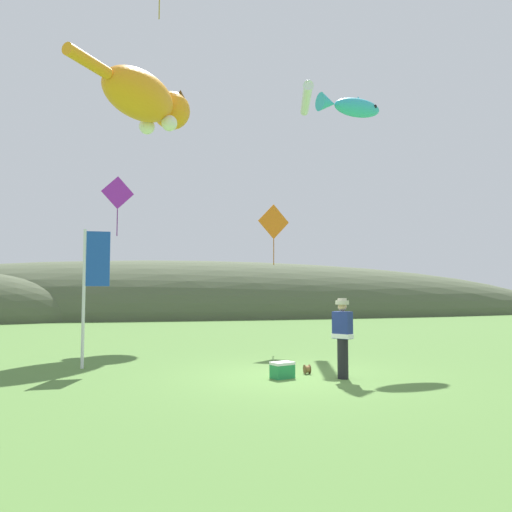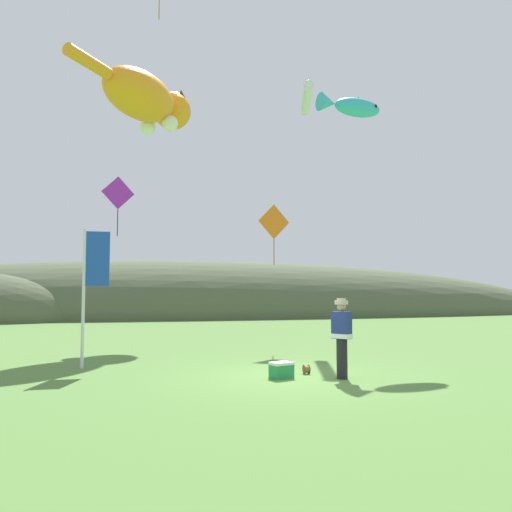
{
  "view_description": "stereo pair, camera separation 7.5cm",
  "coord_description": "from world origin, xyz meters",
  "px_view_note": "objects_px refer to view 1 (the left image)",
  "views": [
    {
      "loc": [
        -3.41,
        -10.95,
        1.96
      ],
      "look_at": [
        0.0,
        4.0,
        3.01
      ],
      "focal_mm": 35.0,
      "sensor_mm": 36.0,
      "label": 1
    },
    {
      "loc": [
        -3.34,
        -10.96,
        1.96
      ],
      "look_at": [
        0.0,
        4.0,
        3.01
      ],
      "focal_mm": 35.0,
      "sensor_mm": 36.0,
      "label": 2
    }
  ],
  "objects_px": {
    "kite_spool": "(307,369)",
    "kite_tube_streamer": "(306,99)",
    "kite_giant_cat": "(147,100)",
    "kite_diamond_orange": "(274,222)",
    "kite_fish_windsock": "(351,107)",
    "picnic_cooler": "(282,370)",
    "kite_diamond_violet": "(118,193)",
    "festival_attendant": "(343,335)",
    "festival_banner_pole": "(91,277)"
  },
  "relations": [
    {
      "from": "festival_banner_pole",
      "to": "kite_tube_streamer",
      "type": "distance_m",
      "value": 12.44
    },
    {
      "from": "festival_attendant",
      "to": "kite_giant_cat",
      "type": "bearing_deg",
      "value": 112.33
    },
    {
      "from": "festival_attendant",
      "to": "kite_diamond_orange",
      "type": "relative_size",
      "value": 0.84
    },
    {
      "from": "kite_spool",
      "to": "kite_diamond_violet",
      "type": "xyz_separation_m",
      "value": [
        -4.64,
        5.8,
        5.07
      ]
    },
    {
      "from": "kite_giant_cat",
      "to": "kite_tube_streamer",
      "type": "bearing_deg",
      "value": -14.45
    },
    {
      "from": "kite_spool",
      "to": "picnic_cooler",
      "type": "distance_m",
      "value": 0.84
    },
    {
      "from": "kite_giant_cat",
      "to": "kite_tube_streamer",
      "type": "distance_m",
      "value": 6.69
    },
    {
      "from": "kite_giant_cat",
      "to": "kite_fish_windsock",
      "type": "height_order",
      "value": "kite_giant_cat"
    },
    {
      "from": "kite_diamond_violet",
      "to": "kite_diamond_orange",
      "type": "height_order",
      "value": "kite_diamond_violet"
    },
    {
      "from": "kite_tube_streamer",
      "to": "kite_diamond_orange",
      "type": "xyz_separation_m",
      "value": [
        -2.11,
        -2.59,
        -5.58
      ]
    },
    {
      "from": "festival_banner_pole",
      "to": "kite_diamond_violet",
      "type": "bearing_deg",
      "value": 83.63
    },
    {
      "from": "picnic_cooler",
      "to": "festival_banner_pole",
      "type": "bearing_deg",
      "value": 150.63
    },
    {
      "from": "festival_attendant",
      "to": "kite_spool",
      "type": "distance_m",
      "value": 1.29
    },
    {
      "from": "kite_spool",
      "to": "kite_diamond_violet",
      "type": "bearing_deg",
      "value": 128.63
    },
    {
      "from": "kite_spool",
      "to": "festival_banner_pole",
      "type": "bearing_deg",
      "value": 158.28
    },
    {
      "from": "kite_giant_cat",
      "to": "kite_tube_streamer",
      "type": "xyz_separation_m",
      "value": [
        6.48,
        -1.67,
        -0.03
      ]
    },
    {
      "from": "picnic_cooler",
      "to": "kite_diamond_violet",
      "type": "distance_m",
      "value": 8.9
    },
    {
      "from": "kite_spool",
      "to": "kite_tube_streamer",
      "type": "xyz_separation_m",
      "value": [
        2.75,
        8.01,
        9.79
      ]
    },
    {
      "from": "kite_fish_windsock",
      "to": "kite_tube_streamer",
      "type": "height_order",
      "value": "kite_tube_streamer"
    },
    {
      "from": "festival_attendant",
      "to": "kite_giant_cat",
      "type": "height_order",
      "value": "kite_giant_cat"
    },
    {
      "from": "picnic_cooler",
      "to": "kite_diamond_violet",
      "type": "height_order",
      "value": "kite_diamond_violet"
    },
    {
      "from": "festival_attendant",
      "to": "kite_tube_streamer",
      "type": "height_order",
      "value": "kite_tube_streamer"
    },
    {
      "from": "kite_diamond_orange",
      "to": "kite_fish_windsock",
      "type": "bearing_deg",
      "value": -26.99
    },
    {
      "from": "kite_spool",
      "to": "kite_diamond_violet",
      "type": "height_order",
      "value": "kite_diamond_violet"
    },
    {
      "from": "festival_banner_pole",
      "to": "kite_giant_cat",
      "type": "distance_m",
      "value": 10.9
    },
    {
      "from": "kite_tube_streamer",
      "to": "kite_diamond_orange",
      "type": "bearing_deg",
      "value": -129.14
    },
    {
      "from": "kite_diamond_violet",
      "to": "kite_giant_cat",
      "type": "bearing_deg",
      "value": 76.79
    },
    {
      "from": "kite_fish_windsock",
      "to": "kite_diamond_orange",
      "type": "bearing_deg",
      "value": 153.01
    },
    {
      "from": "picnic_cooler",
      "to": "kite_tube_streamer",
      "type": "relative_size",
      "value": 0.2
    },
    {
      "from": "festival_attendant",
      "to": "kite_diamond_violet",
      "type": "distance_m",
      "value": 9.4
    },
    {
      "from": "kite_spool",
      "to": "kite_tube_streamer",
      "type": "distance_m",
      "value": 12.94
    },
    {
      "from": "festival_attendant",
      "to": "kite_diamond_violet",
      "type": "bearing_deg",
      "value": 128.32
    },
    {
      "from": "kite_diamond_violet",
      "to": "kite_diamond_orange",
      "type": "relative_size",
      "value": 0.95
    },
    {
      "from": "kite_giant_cat",
      "to": "kite_diamond_orange",
      "type": "xyz_separation_m",
      "value": [
        4.37,
        -4.26,
        -5.61
      ]
    },
    {
      "from": "kite_fish_windsock",
      "to": "kite_diamond_violet",
      "type": "distance_m",
      "value": 8.4
    },
    {
      "from": "picnic_cooler",
      "to": "kite_tube_streamer",
      "type": "bearing_deg",
      "value": 67.63
    },
    {
      "from": "picnic_cooler",
      "to": "kite_giant_cat",
      "type": "height_order",
      "value": "kite_giant_cat"
    },
    {
      "from": "picnic_cooler",
      "to": "kite_giant_cat",
      "type": "distance_m",
      "value": 14.35
    },
    {
      "from": "kite_giant_cat",
      "to": "kite_spool",
      "type": "bearing_deg",
      "value": -68.93
    },
    {
      "from": "festival_banner_pole",
      "to": "kite_diamond_violet",
      "type": "xyz_separation_m",
      "value": [
        0.42,
        3.79,
        2.9
      ]
    },
    {
      "from": "kite_tube_streamer",
      "to": "kite_diamond_violet",
      "type": "height_order",
      "value": "kite_tube_streamer"
    },
    {
      "from": "kite_diamond_violet",
      "to": "kite_diamond_orange",
      "type": "distance_m",
      "value": 5.36
    },
    {
      "from": "kite_diamond_orange",
      "to": "festival_attendant",
      "type": "bearing_deg",
      "value": -90.64
    },
    {
      "from": "kite_tube_streamer",
      "to": "kite_spool",
      "type": "bearing_deg",
      "value": -108.94
    },
    {
      "from": "kite_diamond_orange",
      "to": "kite_spool",
      "type": "bearing_deg",
      "value": -96.73
    },
    {
      "from": "kite_tube_streamer",
      "to": "kite_diamond_violet",
      "type": "xyz_separation_m",
      "value": [
        -7.39,
        -2.2,
        -4.72
      ]
    },
    {
      "from": "kite_spool",
      "to": "kite_diamond_violet",
      "type": "distance_m",
      "value": 9.0
    },
    {
      "from": "kite_giant_cat",
      "to": "kite_fish_windsock",
      "type": "bearing_deg",
      "value": -39.02
    },
    {
      "from": "kite_tube_streamer",
      "to": "kite_fish_windsock",
      "type": "bearing_deg",
      "value": -85.69
    },
    {
      "from": "kite_diamond_violet",
      "to": "picnic_cooler",
      "type": "bearing_deg",
      "value": -57.84
    }
  ]
}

